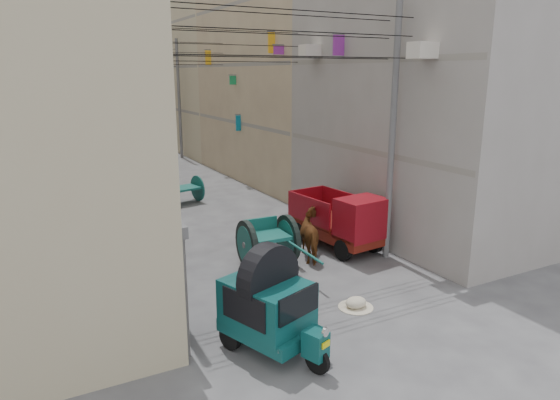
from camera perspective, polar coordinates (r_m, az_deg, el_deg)
ground at (r=10.55m, az=18.04°, el=-19.79°), size 140.00×140.00×0.00m
building_row_right at (r=42.56m, az=-8.24°, el=15.11°), size 8.00×62.00×14.00m
end_cap_building at (r=72.15m, az=-23.47°, el=13.78°), size 22.00×10.00×13.00m
shutters_left at (r=17.00m, az=-18.01°, el=-1.04°), size 0.18×14.40×2.88m
signboards at (r=28.38m, az=-14.68°, el=9.11°), size 8.22×40.52×5.67m
ac_units at (r=17.04m, az=9.68°, el=19.67°), size 0.70×6.55×3.35m
utility_poles at (r=23.85m, az=-12.05°, el=9.72°), size 7.40×22.20×8.00m
overhead_cables at (r=21.32m, az=-10.40°, el=16.73°), size 7.40×22.52×1.12m
auto_rickshaw at (r=10.75m, az=-1.27°, el=-11.76°), size 2.02×2.68×1.82m
tonga_cart at (r=15.42m, az=-1.39°, el=-4.65°), size 1.63×3.35×1.50m
mini_truck at (r=16.76m, az=7.33°, el=-2.65°), size 1.91×3.60×1.94m
second_cart at (r=23.11m, az=-10.79°, el=1.20°), size 1.57×1.45×1.20m
feed_sack at (r=13.07m, az=8.66°, el=-11.50°), size 0.56×0.45×0.28m
horse at (r=15.98m, az=3.87°, el=-4.05°), size 1.32×1.97×1.53m
distant_car_white at (r=28.09m, az=-19.01°, el=2.82°), size 2.10×3.52×1.12m
distant_car_grey at (r=38.44m, az=-16.97°, el=5.89°), size 2.04×3.52×1.10m
distant_car_green at (r=45.07m, az=-19.24°, el=6.92°), size 2.59×4.30×1.17m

